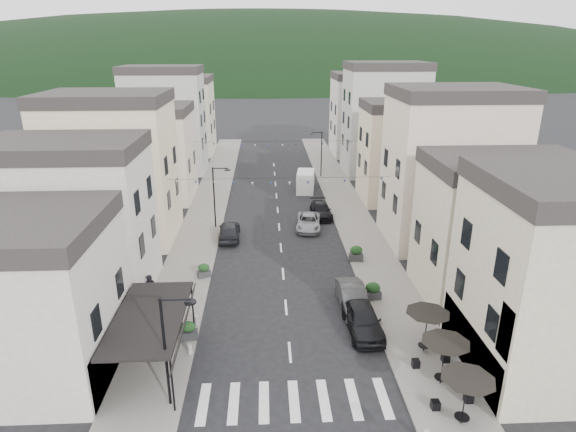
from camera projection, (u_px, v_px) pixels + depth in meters
The scene contains 28 objects.
ground at pixel (297, 431), 22.13m from camera, with size 700.00×700.00×0.00m, color black.
sidewalk_left at pixel (208, 207), 51.81m from camera, with size 4.00×76.00×0.12m, color slate.
sidewalk_right at pixel (346, 205), 52.49m from camera, with size 4.00×76.00×0.12m, color slate.
hill_backdrop at pixel (266, 70), 303.77m from camera, with size 640.00×360.00×70.00m, color black.
bistro_building at pixel (572, 286), 24.84m from camera, with size 10.00×8.00×10.00m, color #B4AB8F.
boutique_awning at pixel (154, 318), 25.43m from camera, with size 3.77×7.50×3.28m.
buildings_row_left at pixel (149, 142), 54.82m from camera, with size 10.20×54.16×14.00m.
buildings_row_right at pixel (402, 140), 54.98m from camera, with size 10.20×54.16×14.50m.
cafe_terrace at pixel (445, 347), 24.30m from camera, with size 2.50×8.10×2.53m.
streetlamp_left_near at pixel (170, 341), 22.48m from camera, with size 1.70×0.56×6.00m.
streetlamp_left_far at pixel (217, 191), 45.01m from camera, with size 1.70×0.56×6.00m.
streetlamp_right_far at pixel (319, 149), 62.44m from camera, with size 1.70×0.56×6.00m.
bollards at pixel (290, 351), 27.15m from camera, with size 11.66×10.26×0.60m.
bunting_near at pixel (280, 182), 40.85m from camera, with size 19.00×0.28×0.62m.
bunting_far at pixel (276, 144), 55.87m from camera, with size 19.00×0.28×0.62m.
parked_car_a at pixel (363, 319), 29.58m from camera, with size 2.00×4.97×1.69m, color black.
parked_car_b at pixel (353, 297), 32.15m from camera, with size 1.66×4.75×1.56m, color #363639.
parked_car_c at pixel (309, 222), 45.91m from camera, with size 2.23×4.85×1.35m, color #93949B.
parked_car_d at pixel (321, 210), 49.11m from camera, with size 1.92×4.72×1.37m, color black.
parked_car_e at pixel (229, 231), 43.49m from camera, with size 1.87×4.65×1.59m, color black.
delivery_van at pixel (306, 181), 57.72m from camera, with size 2.61×5.25×2.42m.
pedestrian_a at pixel (149, 313), 29.97m from camera, with size 0.61×0.40×1.69m, color black.
pedestrian_b at pixel (151, 288), 32.78m from camera, with size 0.92×0.72×1.89m, color black.
planter_la at pixel (188, 330), 28.65m from camera, with size 1.06×0.61×1.17m.
planter_lb at pixel (204, 270), 36.24m from camera, with size 1.09×0.85×1.08m.
planter_ra at pixel (374, 291), 33.12m from camera, with size 1.09×0.70×1.15m.
planter_rb at pixel (372, 291), 33.11m from camera, with size 1.26×0.99×1.25m.
planter_rc at pixel (356, 253), 38.94m from camera, with size 1.20×0.75×1.28m.
Camera 1 is at (-1.24, -17.37, 16.88)m, focal length 30.00 mm.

